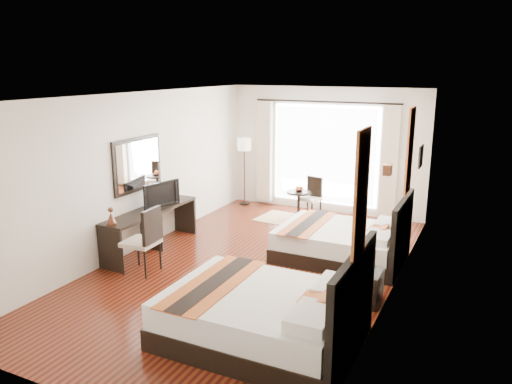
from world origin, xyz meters
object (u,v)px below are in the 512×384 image
at_px(nightstand, 366,287).
at_px(floor_lamp, 244,149).
at_px(vase, 363,268).
at_px(television, 159,194).
at_px(desk_chair, 143,253).
at_px(bed_near, 266,315).
at_px(window_chair, 310,205).
at_px(console_desk, 152,229).
at_px(fruit_bowl, 299,190).
at_px(side_table, 299,205).
at_px(bed_far, 344,242).
at_px(table_lamp, 367,251).

distance_m(nightstand, floor_lamp, 5.58).
bearing_deg(vase, television, 169.02).
distance_m(nightstand, television, 4.09).
xyz_separation_m(vase, floor_lamp, (-3.86, 3.99, 0.78)).
height_order(television, desk_chair, television).
relative_size(bed_near, window_chair, 2.61).
xyz_separation_m(console_desk, fruit_bowl, (1.69, 2.97, 0.25)).
xyz_separation_m(vase, side_table, (-2.28, 3.49, -0.26)).
bearing_deg(bed_far, window_chair, 123.19).
bearing_deg(side_table, bed_near, -73.18).
relative_size(console_desk, television, 2.74).
relative_size(nightstand, table_lamp, 1.39).
bearing_deg(desk_chair, side_table, -110.29).
distance_m(bed_near, floor_lamp, 6.26).
height_order(console_desk, window_chair, window_chair).
bearing_deg(television, side_table, -18.01).
relative_size(vase, television, 0.16).
xyz_separation_m(nightstand, floor_lamp, (-3.89, 3.85, 1.11)).
bearing_deg(television, bed_far, -62.09).
bearing_deg(bed_near, fruit_bowl, 106.77).
bearing_deg(floor_lamp, television, -91.48).
relative_size(vase, window_chair, 0.15).
xyz_separation_m(console_desk, floor_lamp, (0.10, 3.46, 0.97)).
distance_m(side_table, window_chair, 0.30).
relative_size(desk_chair, floor_lamp, 0.68).
xyz_separation_m(nightstand, fruit_bowl, (-2.31, 3.36, 0.39)).
distance_m(vase, floor_lamp, 5.61).
bearing_deg(nightstand, television, 171.03).
distance_m(bed_near, table_lamp, 1.84).
bearing_deg(fruit_bowl, table_lamp, -55.23).
distance_m(television, floor_lamp, 3.24).
height_order(bed_far, floor_lamp, floor_lamp).
xyz_separation_m(bed_far, television, (-3.23, -0.84, 0.68)).
relative_size(television, window_chair, 0.92).
distance_m(console_desk, side_table, 3.41).
relative_size(table_lamp, console_desk, 0.16).
bearing_deg(bed_far, desk_chair, -144.18).
height_order(table_lamp, desk_chair, desk_chair).
relative_size(side_table, fruit_bowl, 3.10).
xyz_separation_m(bed_near, television, (-3.13, 2.15, 0.65)).
xyz_separation_m(nightstand, console_desk, (-3.99, 0.39, 0.14)).
relative_size(desk_chair, fruit_bowl, 5.58).
distance_m(table_lamp, desk_chair, 3.53).
bearing_deg(fruit_bowl, bed_far, -50.37).
xyz_separation_m(bed_far, desk_chair, (-2.74, -1.98, 0.02)).
bearing_deg(bed_far, vase, -66.02).
bearing_deg(bed_far, side_table, 129.76).
height_order(table_lamp, side_table, table_lamp).
bearing_deg(bed_near, floor_lamp, 119.61).
distance_m(nightstand, side_table, 4.07).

